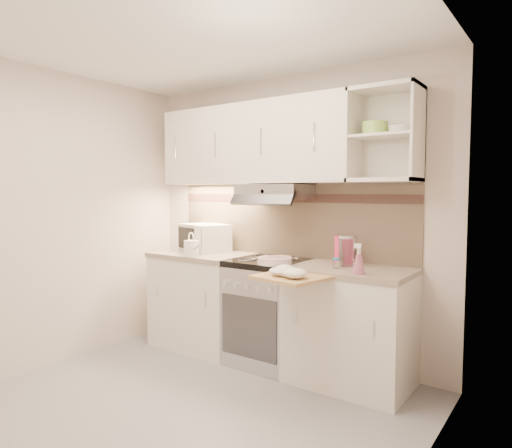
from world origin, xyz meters
name	(u,v)px	position (x,y,z in m)	size (l,w,h in m)	color
ground	(178,412)	(0.00, 0.00, 0.00)	(3.00, 3.00, 0.00)	gray
room_shell	(212,171)	(0.00, 0.37, 1.63)	(3.04, 2.84, 2.52)	beige
base_cabinet_left	(203,302)	(-0.75, 1.10, 0.43)	(0.90, 0.60, 0.86)	silver
worktop_left	(203,255)	(-0.75, 1.10, 0.88)	(0.92, 0.62, 0.04)	gray
base_cabinet_right	(350,329)	(0.75, 1.10, 0.43)	(0.90, 0.60, 0.86)	silver
worktop_right	(351,271)	(0.75, 1.10, 0.88)	(0.92, 0.62, 0.04)	gray
electric_range	(269,311)	(0.00, 1.10, 0.45)	(0.60, 0.60, 0.90)	#B7B7BC
microwave	(204,237)	(-0.83, 1.22, 1.03)	(0.55, 0.47, 0.26)	silver
watering_can	(192,247)	(-0.68, 0.88, 0.98)	(0.25, 0.15, 0.22)	white
plate_stack	(275,261)	(0.17, 0.93, 0.93)	(0.28, 0.28, 0.06)	silver
bread_loaf	(282,259)	(0.13, 1.10, 0.92)	(0.16, 0.16, 0.04)	#B07247
pink_pitcher	(342,249)	(0.59, 1.28, 1.01)	(0.12, 0.11, 0.22)	#D8285B
glass_jar	(346,251)	(0.68, 1.16, 1.02)	(0.13, 0.13, 0.24)	silver
spice_jar	(336,263)	(0.66, 1.03, 0.94)	(0.05, 0.05, 0.08)	white
spray_bottle	(359,262)	(0.90, 0.88, 0.99)	(0.09, 0.09, 0.23)	pink
cutting_board	(291,277)	(0.50, 0.63, 0.87)	(0.46, 0.41, 0.03)	tan
dish_towel	(290,270)	(0.50, 0.62, 0.92)	(0.29, 0.24, 0.08)	white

